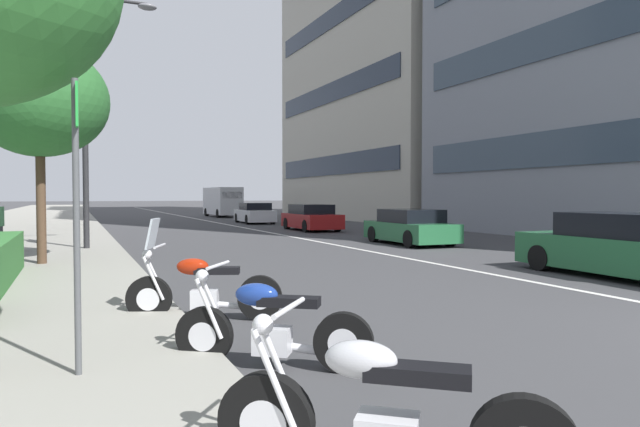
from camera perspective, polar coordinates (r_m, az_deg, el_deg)
The scene contains 13 objects.
sidewalk_right_plaza at distance 33.23m, azimuth -28.82°, elevation -1.38°, with size 160.00×8.48×0.15m, color gray.
lane_centre_stripe at distance 39.10m, azimuth -10.97°, elevation -0.85°, with size 110.00×0.16×0.01m, color silver.
motorcycle_under_tarp at distance 3.69m, azimuth 6.58°, elevation -20.24°, with size 1.50×1.82×1.10m.
motorcycle_by_sign_pole at distance 5.94m, azimuth -5.15°, elevation -11.74°, with size 1.31×1.81×1.09m.
motorcycle_far_end_row at distance 8.27m, azimuth -12.06°, elevation -7.69°, with size 0.98×2.13×1.48m.
car_far_down_avenue at distance 13.95m, azimuth 28.50°, elevation -3.07°, with size 4.67×1.96×1.43m.
car_following_behind at distance 20.98m, azimuth 9.25°, elevation -1.43°, with size 4.19×1.99×1.30m.
car_approaching_light at distance 28.96m, azimuth -0.90°, elevation -0.46°, with size 4.37×2.00×1.36m.
car_lead_in_lane at distance 36.77m, azimuth -6.74°, elevation -0.01°, with size 4.53×2.02×1.35m.
delivery_van_ahead at distance 48.55m, azimuth -9.99°, elevation 1.26°, with size 5.72×2.20×2.52m.
parking_sign_by_curb at distance 5.55m, azimuth -23.72°, elevation 1.41°, with size 0.32×0.06×2.72m.
street_lamp_with_banners at distance 19.24m, azimuth -22.04°, elevation 10.97°, with size 1.26×2.31×7.99m.
street_tree_near_plaza_corner at distance 15.29m, azimuth -26.87°, elevation 10.31°, with size 3.23×3.23×5.35m.
Camera 1 is at (-3.07, 8.76, 1.80)m, focal length 31.15 mm.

